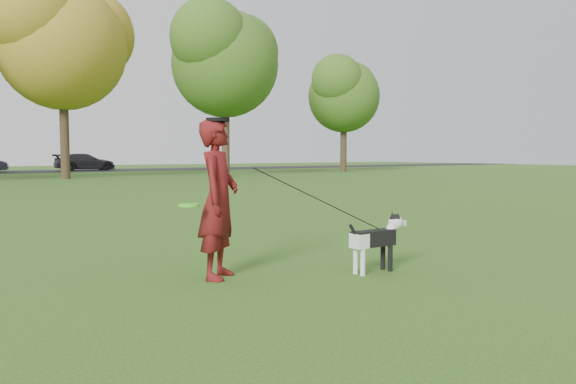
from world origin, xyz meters
TOP-DOWN VIEW (x-y plane):
  - ground at (0.00, 0.00)m, footprint 120.00×120.00m
  - man at (-0.29, 0.16)m, footprint 0.76×0.76m
  - dog at (1.40, -0.61)m, footprint 0.91×0.18m
  - car_right at (8.50, 40.00)m, footprint 4.63×1.97m
  - man_held_items at (0.82, -0.25)m, footprint 2.34×0.90m

SIDE VIEW (x-z plane):
  - ground at x=0.00m, z-range 0.00..0.00m
  - dog at x=1.40m, z-range 0.08..0.77m
  - car_right at x=8.50m, z-range 0.02..1.35m
  - man_held_items at x=0.82m, z-range 0.19..1.52m
  - man at x=-0.29m, z-range 0.00..1.79m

